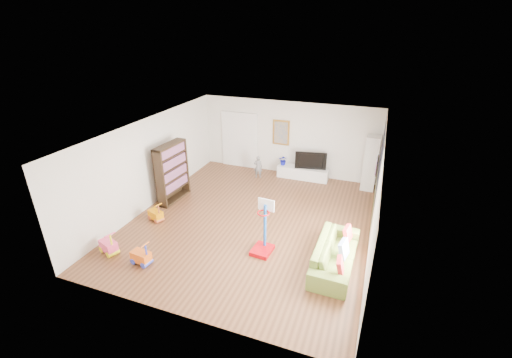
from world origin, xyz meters
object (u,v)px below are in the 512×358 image
(bookshelf, at_px, (172,172))
(sofa, at_px, (335,254))
(media_console, at_px, (303,173))
(basketball_hoop, at_px, (262,228))

(bookshelf, bearing_deg, sofa, -12.75)
(media_console, relative_size, sofa, 0.84)
(media_console, bearing_deg, bookshelf, -139.38)
(basketball_hoop, bearing_deg, media_console, 95.66)
(bookshelf, relative_size, basketball_hoop, 1.34)
(media_console, distance_m, bookshelf, 4.67)
(bookshelf, height_order, basketball_hoop, bookshelf)
(bookshelf, bearing_deg, media_console, 44.38)
(media_console, height_order, bookshelf, bookshelf)
(bookshelf, xyz_separation_m, sofa, (5.33, -1.56, -0.62))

